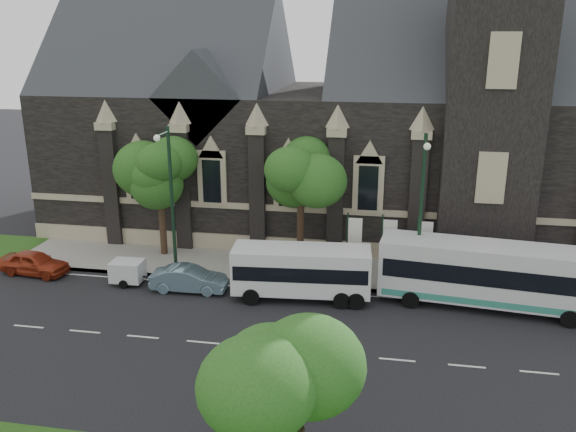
% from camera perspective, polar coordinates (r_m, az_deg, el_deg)
% --- Properties ---
extents(ground, '(160.00, 160.00, 0.00)m').
position_cam_1_polar(ground, '(28.54, -8.25, -12.04)').
color(ground, black).
rests_on(ground, ground).
extents(sidewalk, '(80.00, 5.00, 0.15)m').
position_cam_1_polar(sidewalk, '(36.74, -3.69, -4.85)').
color(sidewalk, gray).
rests_on(sidewalk, ground).
extents(museum, '(40.00, 17.70, 29.90)m').
position_cam_1_polar(museum, '(42.83, 5.83, 9.49)').
color(museum, black).
rests_on(museum, ground).
extents(tree_park_east, '(3.40, 3.40, 6.28)m').
position_cam_1_polar(tree_park_east, '(17.09, 1.62, -15.53)').
color(tree_park_east, black).
rests_on(tree_park_east, ground).
extents(tree_walk_right, '(4.08, 4.08, 7.80)m').
position_cam_1_polar(tree_walk_right, '(35.55, 1.64, 4.14)').
color(tree_walk_right, black).
rests_on(tree_walk_right, ground).
extents(tree_walk_left, '(3.91, 3.91, 7.64)m').
position_cam_1_polar(tree_walk_left, '(37.89, -12.01, 4.46)').
color(tree_walk_left, black).
rests_on(tree_walk_left, ground).
extents(street_lamp_near, '(0.36, 1.88, 9.00)m').
position_cam_1_polar(street_lamp_near, '(31.92, 12.80, 0.87)').
color(street_lamp_near, black).
rests_on(street_lamp_near, ground).
extents(street_lamp_mid, '(0.36, 1.88, 9.00)m').
position_cam_1_polar(street_lamp_mid, '(34.13, -11.35, 2.02)').
color(street_lamp_mid, black).
rests_on(street_lamp_mid, ground).
extents(banner_flag_left, '(0.90, 0.10, 4.00)m').
position_cam_1_polar(banner_flag_left, '(34.57, 6.23, -2.28)').
color(banner_flag_left, black).
rests_on(banner_flag_left, ground).
extents(banner_flag_center, '(0.90, 0.10, 4.00)m').
position_cam_1_polar(banner_flag_center, '(34.52, 9.54, -2.45)').
color(banner_flag_center, black).
rests_on(banner_flag_center, ground).
extents(banner_flag_right, '(0.90, 0.10, 4.00)m').
position_cam_1_polar(banner_flag_right, '(34.58, 12.86, -2.62)').
color(banner_flag_right, black).
rests_on(banner_flag_right, ground).
extents(tour_coach, '(12.10, 3.89, 3.47)m').
position_cam_1_polar(tour_coach, '(32.59, 19.51, -5.38)').
color(tour_coach, silver).
rests_on(tour_coach, ground).
extents(shuttle_bus, '(7.59, 3.12, 2.87)m').
position_cam_1_polar(shuttle_bus, '(31.99, 1.33, -5.21)').
color(shuttle_bus, silver).
rests_on(shuttle_bus, ground).
extents(box_trailer, '(2.63, 1.54, 1.39)m').
position_cam_1_polar(box_trailer, '(35.28, -15.30, -5.17)').
color(box_trailer, silver).
rests_on(box_trailer, ground).
extents(sedan, '(4.33, 1.65, 1.41)m').
position_cam_1_polar(sedan, '(33.66, -9.59, -6.04)').
color(sedan, slate).
rests_on(sedan, ground).
extents(car_far_red, '(4.36, 2.13, 1.43)m').
position_cam_1_polar(car_far_red, '(38.58, -23.39, -4.19)').
color(car_far_red, '#9C2E16').
rests_on(car_far_red, ground).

